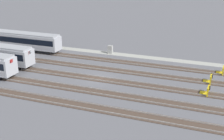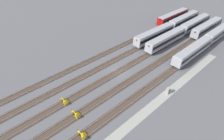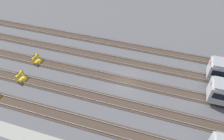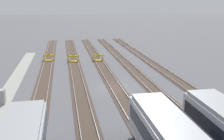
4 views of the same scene
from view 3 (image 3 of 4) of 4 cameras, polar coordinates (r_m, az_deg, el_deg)
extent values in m
plane|color=#5B5B60|center=(35.63, 3.58, -2.89)|extent=(400.00, 400.00, 0.00)
cube|color=#47382D|center=(30.02, -1.13, -15.11)|extent=(90.00, 2.23, 0.06)
cube|color=gray|center=(30.30, -0.69, -13.91)|extent=(90.00, 0.07, 0.15)
cube|color=gray|center=(29.58, -1.58, -16.13)|extent=(90.00, 0.07, 0.15)
cube|color=#47382D|center=(32.60, 1.47, -8.47)|extent=(90.00, 2.23, 0.06)
cube|color=gray|center=(32.96, 1.82, -7.42)|extent=(90.00, 0.07, 0.15)
cube|color=gray|center=(32.09, 1.11, -9.31)|extent=(90.00, 0.07, 0.15)
cube|color=#47382D|center=(35.60, 3.58, -2.85)|extent=(90.00, 2.24, 0.06)
cube|color=gray|center=(36.02, 3.88, -1.95)|extent=(90.00, 0.07, 0.15)
cube|color=gray|center=(35.04, 3.29, -3.53)|extent=(90.00, 0.07, 0.15)
cube|color=#47382D|center=(38.94, 5.33, 1.85)|extent=(90.00, 2.23, 0.06)
cube|color=gray|center=(39.41, 5.59, 2.62)|extent=(90.00, 0.07, 0.15)
cube|color=gray|center=(38.34, 5.09, 1.30)|extent=(90.00, 0.07, 0.15)
cube|color=#47382D|center=(42.52, 6.81, 5.78)|extent=(90.00, 2.23, 0.06)
cube|color=gray|center=(43.03, 7.03, 6.44)|extent=(90.00, 0.07, 0.15)
cube|color=gray|center=(41.89, 6.61, 5.34)|extent=(90.00, 0.07, 0.15)
cube|color=red|center=(37.50, 24.41, 1.67)|extent=(0.09, 0.70, 0.56)
cube|color=red|center=(33.89, 24.54, -3.44)|extent=(0.09, 0.70, 0.56)
cube|color=gold|center=(39.06, -22.26, -0.62)|extent=(0.18, 0.18, 1.15)
cube|color=gold|center=(38.14, -23.72, -2.39)|extent=(0.18, 0.18, 1.15)
cube|color=gold|center=(38.32, -23.15, -1.04)|extent=(0.25, 2.00, 0.30)
cube|color=gold|center=(38.60, -22.14, -2.18)|extent=(1.10, 1.08, 0.18)
cube|color=black|center=(38.42, -23.36, -0.98)|extent=(0.12, 0.60, 0.44)
cube|color=gold|center=(41.66, -18.70, 3.57)|extent=(0.19, 0.19, 1.15)
cube|color=gold|center=(40.64, -20.08, 2.03)|extent=(0.19, 0.19, 1.15)
cube|color=gold|center=(40.89, -19.52, 3.27)|extent=(0.32, 2.01, 0.30)
cube|color=gold|center=(41.14, -18.61, 2.14)|extent=(1.14, 1.12, 0.18)
cube|color=black|center=(40.99, -19.72, 3.32)|extent=(0.14, 0.60, 0.44)
camera|label=1|loc=(70.53, -2.45, 36.94)|focal=50.00mm
camera|label=2|loc=(31.31, -84.83, 15.12)|focal=28.00mm
camera|label=4|loc=(35.21, 61.81, -7.32)|focal=42.00mm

